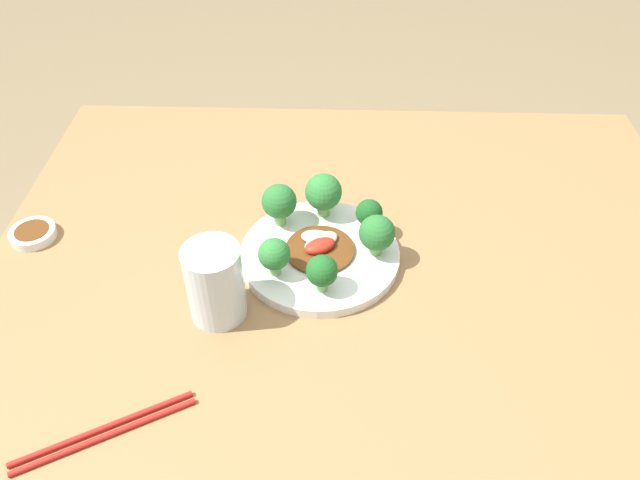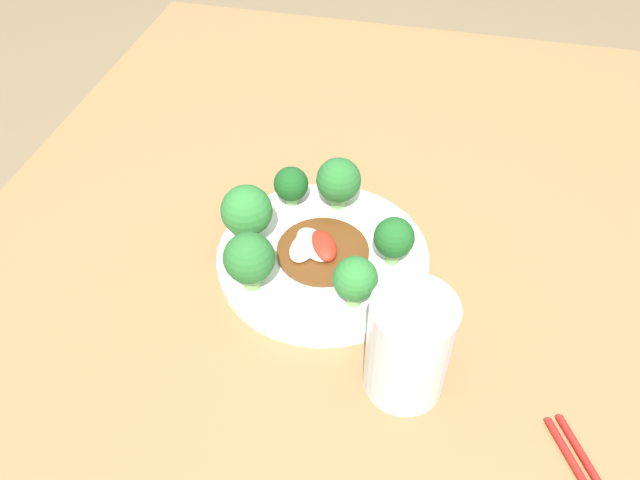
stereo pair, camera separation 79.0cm
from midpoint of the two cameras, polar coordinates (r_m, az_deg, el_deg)
table at (r=1.09m, az=-19.20°, el=-22.94°), size 1.13×0.89×0.72m
plate at (r=0.76m, az=-27.84°, el=-15.08°), size 0.25×0.25×0.02m
broccoli_west at (r=0.75m, az=-25.20°, el=-8.17°), size 0.06×0.06×0.07m
broccoli_southwest at (r=0.79m, az=-29.00°, el=-8.03°), size 0.04×0.04×0.05m
broccoli_southeast at (r=0.74m, az=-35.88°, el=-15.53°), size 0.06×0.06×0.07m
broccoli_north at (r=0.69m, az=-23.20°, el=-14.90°), size 0.05×0.05×0.06m
broccoli_south at (r=0.77m, az=-34.17°, el=-10.86°), size 0.06×0.06×0.08m
broccoli_northeast at (r=0.68m, az=-28.49°, el=-18.82°), size 0.05×0.05×0.06m
stirfry_center at (r=0.75m, az=-28.48°, el=-14.43°), size 0.11×0.11×0.02m
drinking_glass at (r=0.63m, az=-27.59°, el=-26.21°), size 0.08×0.08×0.12m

